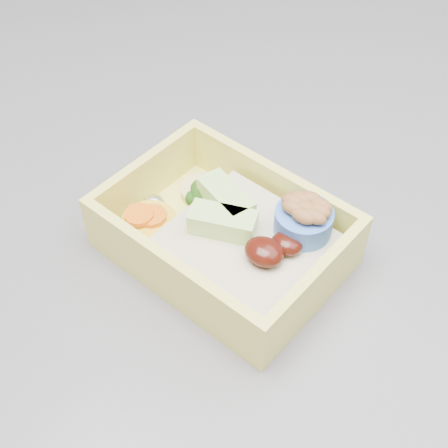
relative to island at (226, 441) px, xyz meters
The scene contains 2 objects.
island is the anchor object (origin of this frame).
bento_box 0.48m from the island, 52.44° to the right, with size 0.18×0.14×0.06m.
Camera 1 is at (0.19, -0.39, 1.28)m, focal length 50.00 mm.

